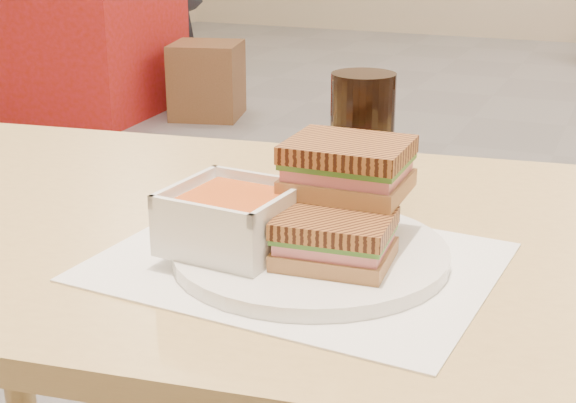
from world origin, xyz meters
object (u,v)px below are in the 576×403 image
at_px(plate, 311,253).
at_px(soup_bowl, 232,221).
at_px(bg_chair_0r, 207,80).
at_px(bg_chair_0l, 84,63).
at_px(panini_lower, 335,239).
at_px(bg_table_0, 78,38).
at_px(cola_glass, 362,141).
at_px(main_table, 247,310).

distance_m(plate, soup_bowl, 0.09).
bearing_deg(soup_bowl, bg_chair_0r, 118.92).
xyz_separation_m(plate, soup_bowl, (-0.07, -0.03, 0.04)).
bearing_deg(bg_chair_0l, panini_lower, -50.27).
bearing_deg(soup_bowl, bg_table_0, 128.99).
distance_m(panini_lower, cola_glass, 0.22).
height_order(cola_glass, bg_chair_0l, cola_glass).
height_order(plate, bg_table_0, bg_table_0).
relative_size(plate, cola_glass, 1.73).
distance_m(plate, bg_table_0, 4.15).
relative_size(bg_table_0, bg_chair_0l, 2.01).
bearing_deg(cola_glass, main_table, -134.00).
bearing_deg(cola_glass, plate, -87.60).
height_order(plate, cola_glass, cola_glass).
relative_size(panini_lower, bg_table_0, 0.12).
bearing_deg(main_table, soup_bowl, -70.39).
relative_size(panini_lower, bg_chair_0l, 0.24).
distance_m(plate, cola_glass, 0.20).
xyz_separation_m(soup_bowl, bg_table_0, (-2.58, 3.19, -0.38)).
height_order(soup_bowl, bg_chair_0r, soup_bowl).
distance_m(main_table, cola_glass, 0.25).
bearing_deg(bg_chair_0l, bg_table_0, -56.76).
bearing_deg(bg_chair_0l, soup_bowl, -51.41).
bearing_deg(cola_glass, bg_chair_0r, 121.51).
xyz_separation_m(cola_glass, bg_chair_0l, (-2.82, 3.23, -0.62)).
distance_m(bg_table_0, bg_chair_0r, 0.79).
height_order(main_table, bg_chair_0l, main_table).
relative_size(bg_table_0, bg_chair_0r, 2.22).
height_order(bg_table_0, bg_chair_0l, bg_table_0).
xyz_separation_m(soup_bowl, panini_lower, (0.11, 0.00, -0.00)).
xyz_separation_m(cola_glass, bg_chair_0r, (-1.90, 3.10, -0.63)).
height_order(plate, soup_bowl, soup_bowl).
xyz_separation_m(soup_bowl, bg_chair_0r, (-1.83, 3.32, -0.59)).
distance_m(plate, bg_chair_0r, 3.84).
bearing_deg(bg_chair_0r, bg_table_0, -170.59).
xyz_separation_m(bg_table_0, bg_chair_0l, (-0.17, 0.26, -0.19)).
relative_size(plate, soup_bowl, 2.19).
distance_m(main_table, bg_table_0, 4.01).
bearing_deg(bg_table_0, main_table, -50.46).
xyz_separation_m(plate, bg_chair_0l, (-2.83, 3.42, -0.54)).
xyz_separation_m(panini_lower, bg_table_0, (-2.70, 3.19, -0.38)).
relative_size(main_table, cola_glass, 7.75).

